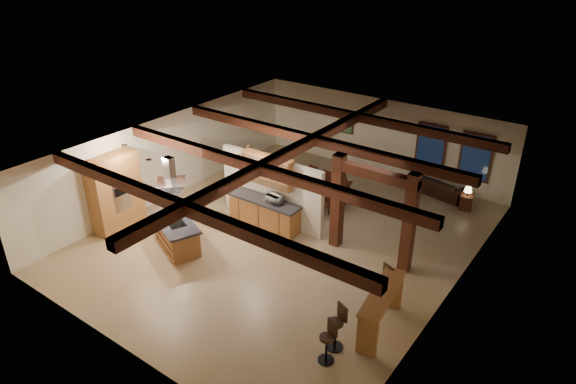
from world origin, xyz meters
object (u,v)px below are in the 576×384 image
object	(u,v)px
kitchen_island	(177,235)
dining_table	(319,193)
bar_counter	(382,304)
sofa	(438,186)

from	to	relation	value
kitchen_island	dining_table	xyz separation A→B (m)	(1.82, 4.85, -0.08)
dining_table	bar_counter	world-z (taller)	bar_counter
dining_table	bar_counter	xyz separation A→B (m)	(4.59, -4.50, 0.37)
dining_table	bar_counter	size ratio (longest dim) A/B	0.97
bar_counter	dining_table	bearing A→B (deg)	135.52
kitchen_island	bar_counter	size ratio (longest dim) A/B	0.94
sofa	bar_counter	xyz separation A→B (m)	(1.57, -7.57, 0.42)
dining_table	kitchen_island	bearing A→B (deg)	-126.78
kitchen_island	sofa	xyz separation A→B (m)	(4.83, 7.92, -0.14)
kitchen_island	dining_table	bearing A→B (deg)	69.48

